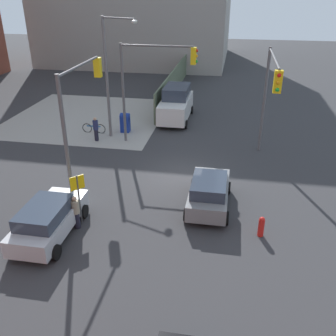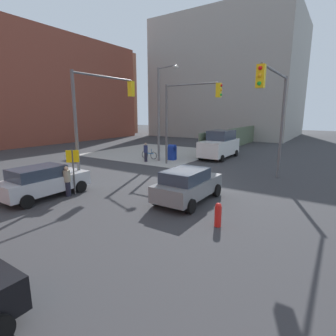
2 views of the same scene
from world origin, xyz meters
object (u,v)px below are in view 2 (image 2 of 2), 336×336
smokestack (133,94)px  hatchback_silver (43,181)px  street_lamp_corner (161,108)px  traffic_signal_se_corner (275,105)px  traffic_signal_ne_corner (186,108)px  mailbox_blue (172,152)px  pedestrian_crossing (146,152)px  bicycle_at_crosswalk (26,188)px  pedestrian_waiting (67,181)px  traffic_signal_nw_corner (101,107)px  sedan_gray (188,185)px  bicycle_leaning_on_fence (149,155)px  van_white_delivery (220,145)px  fire_hydrant (218,214)px

smokestack → hatchback_silver: (-36.47, -25.30, -7.21)m
street_lamp_corner → traffic_signal_se_corner: bearing=-106.9°
traffic_signal_ne_corner → mailbox_blue: bearing=54.1°
pedestrian_crossing → bicycle_at_crosswalk: 11.03m
pedestrian_waiting → traffic_signal_se_corner: bearing=-121.0°
pedestrian_crossing → pedestrian_waiting: bearing=15.8°
traffic_signal_nw_corner → traffic_signal_se_corner: (4.65, -9.00, 0.07)m
sedan_gray → bicycle_leaning_on_fence: sedan_gray is taller
mailbox_blue → bicycle_at_crosswalk: 13.05m
traffic_signal_se_corner → van_white_delivery: size_ratio=1.20×
traffic_signal_ne_corner → pedestrian_waiting: (-10.30, 1.14, -3.78)m
hatchback_silver → sedan_gray: bearing=-61.7°
traffic_signal_se_corner → sedan_gray: (-5.14, 2.70, -3.84)m
traffic_signal_ne_corner → hatchback_silver: 11.87m
mailbox_blue → pedestrian_waiting: (-12.00, -1.20, 0.05)m
mailbox_blue → traffic_signal_se_corner: bearing=-113.6°
hatchback_silver → smokestack: bearing=34.8°
street_lamp_corner → bicycle_at_crosswalk: 12.66m
smokestack → traffic_signal_se_corner: 44.46m
hatchback_silver → bicycle_leaning_on_fence: bearing=11.6°
van_white_delivery → pedestrian_crossing: 7.19m
smokestack → bicycle_at_crosswalk: smokestack is taller
traffic_signal_nw_corner → traffic_signal_ne_corner: same height
fire_hydrant → bicycle_leaning_on_fence: bearing=47.1°
fire_hydrant → traffic_signal_se_corner: bearing=-2.4°
van_white_delivery → pedestrian_waiting: (-15.42, 2.00, -0.46)m
smokestack → sedan_gray: (-32.98, -31.80, -7.21)m
mailbox_blue → traffic_signal_nw_corner: bearing=-176.7°
smokestack → bicycle_at_crosswalk: 44.52m
traffic_signal_nw_corner → street_lamp_corner: size_ratio=0.81×
smokestack → traffic_signal_nw_corner: bearing=-141.9°
sedan_gray → van_white_delivery: size_ratio=0.77×
smokestack → traffic_signal_ne_corner: 37.48m
mailbox_blue → pedestrian_crossing: pedestrian_crossing is taller
bicycle_leaning_on_fence → mailbox_blue: bearing=-74.7°
fire_hydrant → hatchback_silver: bearing=100.0°
traffic_signal_se_corner → pedestrian_crossing: bearing=79.0°
traffic_signal_se_corner → sedan_gray: traffic_signal_se_corner is taller
smokestack → pedestrian_waiting: (-35.70, -26.20, -7.24)m
street_lamp_corner → pedestrian_waiting: size_ratio=5.05×
traffic_signal_ne_corner → bicycle_leaning_on_fence: size_ratio=3.71×
hatchback_silver → fire_hydrant: bearing=-80.0°
traffic_signal_ne_corner → traffic_signal_nw_corner: bearing=165.4°
smokestack → hatchback_silver: size_ratio=3.67×
mailbox_blue → sedan_gray: (-9.28, -6.80, 0.08)m
mailbox_blue → fire_hydrant: bearing=-140.6°
pedestrian_waiting → bicycle_leaning_on_fence: pedestrian_waiting is taller
pedestrian_crossing → pedestrian_waiting: size_ratio=1.06×
traffic_signal_nw_corner → pedestrian_waiting: size_ratio=4.10×
van_white_delivery → bicycle_leaning_on_fence: (-4.02, 5.40, -0.93)m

